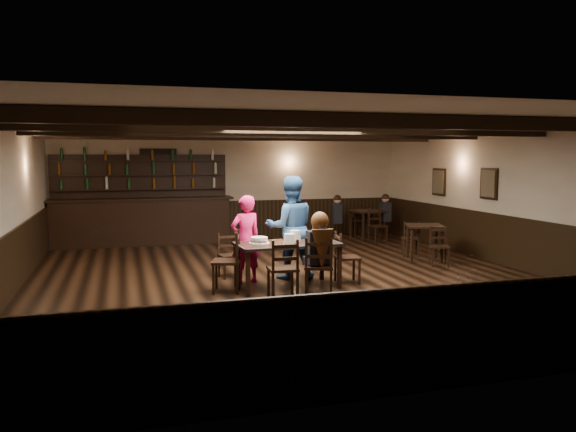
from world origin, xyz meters
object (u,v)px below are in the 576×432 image
object	(u,v)px
woman_pink	(246,239)
man_blue	(290,228)
chair_near_right	(319,263)
bar_counter	(142,215)
chair_near_left	(284,265)
dining_table	(287,247)
cake	(259,241)

from	to	relation	value
woman_pink	man_blue	distance (m)	0.86
chair_near_right	woman_pink	size ratio (longest dim) A/B	0.63
woman_pink	bar_counter	distance (m)	5.09
chair_near_left	woman_pink	xyz separation A→B (m)	(-0.30, 1.30, 0.21)
dining_table	bar_counter	world-z (taller)	bar_counter
man_blue	bar_counter	distance (m)	5.30
chair_near_right	woman_pink	world-z (taller)	woman_pink
dining_table	chair_near_right	bearing A→B (deg)	-70.97
cake	chair_near_left	bearing A→B (deg)	-77.94
man_blue	dining_table	bearing A→B (deg)	75.98
chair_near_left	chair_near_right	distance (m)	0.55
chair_near_right	bar_counter	size ratio (longest dim) A/B	0.21
dining_table	woman_pink	size ratio (longest dim) A/B	1.15
chair_near_left	bar_counter	bearing A→B (deg)	106.77
woman_pink	man_blue	bearing A→B (deg)	173.25
chair_near_left	chair_near_right	world-z (taller)	chair_near_right
man_blue	cake	bearing A→B (deg)	46.81
dining_table	woman_pink	distance (m)	0.79
chair_near_left	woman_pink	distance (m)	1.35
chair_near_left	man_blue	world-z (taller)	man_blue
dining_table	chair_near_right	xyz separation A→B (m)	(0.27, -0.79, -0.13)
woman_pink	cake	xyz separation A→B (m)	(0.13, -0.47, 0.04)
dining_table	chair_near_right	distance (m)	0.84
man_blue	bar_counter	xyz separation A→B (m)	(-2.39, 4.73, -0.18)
dining_table	chair_near_left	bearing A→B (deg)	-109.95
chair_near_right	man_blue	xyz separation A→B (m)	(-0.02, 1.44, 0.36)
cake	bar_counter	bearing A→B (deg)	107.48
dining_table	cake	size ratio (longest dim) A/B	5.08
cake	chair_near_right	bearing A→B (deg)	-49.33
woman_pink	man_blue	size ratio (longest dim) A/B	0.83
bar_counter	dining_table	bearing A→B (deg)	-68.37
chair_near_left	man_blue	size ratio (longest dim) A/B	0.51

